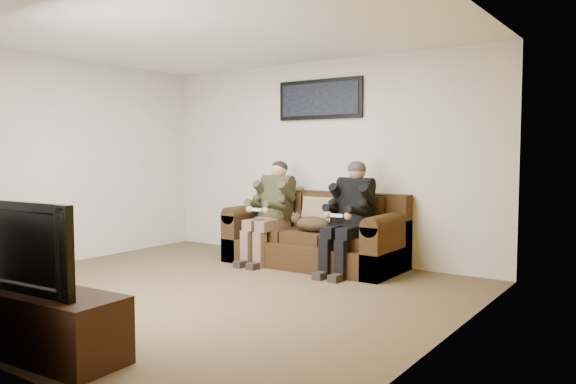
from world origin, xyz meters
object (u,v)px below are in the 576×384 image
Objects in this scene: tv_stand at (36,321)px; person_left at (271,205)px; television at (34,245)px; cat at (311,223)px; person_right at (350,210)px; sofa at (317,238)px; framed_poster at (320,99)px.

person_left is at bearing 96.39° from tv_stand.
tv_stand is at bearing 0.00° from television.
cat is 3.61m from tv_stand.
person_left is 0.90× the size of tv_stand.
person_right is 3.63m from television.
person_left is (-0.57, -0.18, 0.39)m from sofa.
sofa is at bearing 87.39° from television.
person_right is 0.90× the size of tv_stand.
sofa is 0.71m from person_right.
television is at bearing -89.88° from cat.
sofa is 3.78m from tv_stand.
television is at bearing 0.00° from tv_stand.
person_right is 1.04× the size of framed_poster.
person_left is 3.68m from tv_stand.
tv_stand is (0.25, -4.17, -1.87)m from framed_poster.
sofa reaches higher than tv_stand.
sofa is 0.28m from cat.
person_right is at bearing 0.02° from person_left.
tv_stand is at bearing -80.27° from person_left.
person_left is 1.14m from person_right.
sofa is 2.05× the size of television.
sofa is at bearing 162.03° from person_right.
cat is (0.04, -0.18, 0.20)m from sofa.
person_left is at bearing -161.99° from sofa.
television is (-0.52, -3.59, 0.03)m from person_right.
person_left is 0.99× the size of person_right.
framed_poster reaches higher than cat.
framed_poster is at bearing 90.06° from television.
television is (0.25, -4.17, -1.33)m from framed_poster.
tv_stand is at bearing -86.59° from framed_poster.
person_right reaches higher than sofa.
person_left is 1.97× the size of cat.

